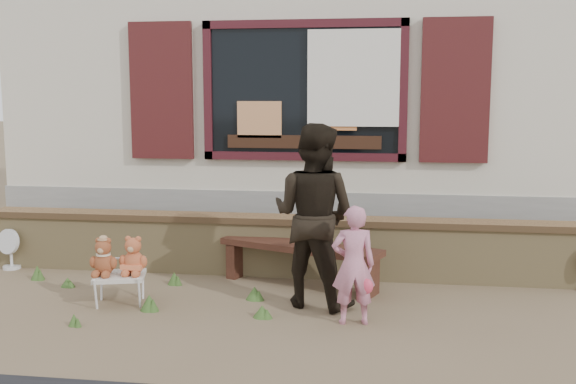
% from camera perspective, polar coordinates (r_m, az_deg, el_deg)
% --- Properties ---
extents(ground, '(80.00, 80.00, 0.00)m').
position_cam_1_polar(ground, '(6.67, -0.75, -9.28)').
color(ground, brown).
rests_on(ground, ground).
extents(shopfront, '(8.04, 5.13, 4.00)m').
position_cam_1_polar(shopfront, '(10.81, 2.99, 8.22)').
color(shopfront, '#B1A68F').
rests_on(shopfront, ground).
extents(brick_wall, '(7.10, 0.36, 0.67)m').
position_cam_1_polar(brick_wall, '(7.53, 0.44, -4.53)').
color(brick_wall, tan).
rests_on(brick_wall, ground).
extents(bench, '(1.80, 1.01, 0.46)m').
position_cam_1_polar(bench, '(7.12, 1.02, -5.36)').
color(bench, '#361B12').
rests_on(bench, ground).
extents(folding_chair, '(0.57, 0.53, 0.29)m').
position_cam_1_polar(folding_chair, '(6.74, -14.06, -7.00)').
color(folding_chair, beige).
rests_on(folding_chair, ground).
extents(teddy_bear_left, '(0.32, 0.30, 0.37)m').
position_cam_1_polar(teddy_bear_left, '(6.71, -15.32, -5.24)').
color(teddy_bear_left, brown).
rests_on(teddy_bear_left, folding_chair).
extents(teddy_bear_right, '(0.33, 0.31, 0.38)m').
position_cam_1_polar(teddy_bear_right, '(6.67, -12.93, -5.19)').
color(teddy_bear_right, '#994A2A').
rests_on(teddy_bear_right, folding_chair).
extents(child, '(0.43, 0.32, 1.06)m').
position_cam_1_polar(child, '(5.96, 5.56, -6.17)').
color(child, pink).
rests_on(child, ground).
extents(adult, '(1.02, 0.91, 1.75)m').
position_cam_1_polar(adult, '(6.39, 2.19, -1.99)').
color(adult, black).
rests_on(adult, ground).
extents(fan_left, '(0.31, 0.20, 0.48)m').
position_cam_1_polar(fan_left, '(8.46, -22.42, -4.46)').
color(fan_left, silver).
rests_on(fan_left, ground).
extents(grass_tufts, '(2.83, 1.50, 0.16)m').
position_cam_1_polar(grass_tufts, '(6.89, -11.07, -8.29)').
color(grass_tufts, '#385723').
rests_on(grass_tufts, ground).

